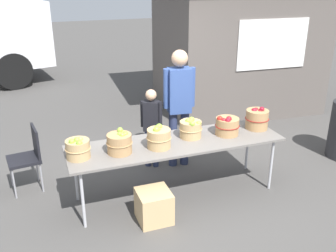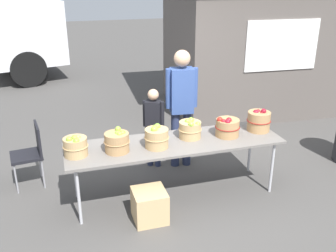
{
  "view_description": "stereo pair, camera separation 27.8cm",
  "coord_description": "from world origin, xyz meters",
  "px_view_note": "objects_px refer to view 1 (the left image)",
  "views": [
    {
      "loc": [
        -1.59,
        -4.04,
        2.71
      ],
      "look_at": [
        0.0,
        0.3,
        0.85
      ],
      "focal_mm": 40.89,
      "sensor_mm": 36.0,
      "label": 1
    },
    {
      "loc": [
        -1.32,
        -4.13,
        2.71
      ],
      "look_at": [
        0.0,
        0.3,
        0.85
      ],
      "focal_mm": 40.89,
      "sensor_mm": 36.0,
      "label": 2
    }
  ],
  "objects_px": {
    "market_table": "(176,145)",
    "folding_chair": "(29,154)",
    "apple_basket_green_1": "(120,143)",
    "produce_crate": "(154,206)",
    "apple_basket_red_0": "(227,126)",
    "child_customer": "(151,122)",
    "apple_basket_green_2": "(159,137)",
    "apple_basket_green_0": "(78,148)",
    "apple_basket_red_1": "(257,119)",
    "vendor_adult": "(179,100)",
    "apple_basket_green_3": "(191,128)"
  },
  "relations": [
    {
      "from": "apple_basket_green_0",
      "to": "apple_basket_green_1",
      "type": "relative_size",
      "value": 0.95
    },
    {
      "from": "apple_basket_green_2",
      "to": "apple_basket_red_0",
      "type": "xyz_separation_m",
      "value": [
        0.96,
        0.07,
        -0.01
      ]
    },
    {
      "from": "apple_basket_green_2",
      "to": "folding_chair",
      "type": "bearing_deg",
      "value": 149.51
    },
    {
      "from": "market_table",
      "to": "apple_basket_red_1",
      "type": "xyz_separation_m",
      "value": [
        1.18,
        0.05,
        0.17
      ]
    },
    {
      "from": "apple_basket_red_1",
      "to": "market_table",
      "type": "bearing_deg",
      "value": -177.65
    },
    {
      "from": "apple_basket_red_1",
      "to": "folding_chair",
      "type": "height_order",
      "value": "apple_basket_red_1"
    },
    {
      "from": "child_customer",
      "to": "folding_chair",
      "type": "relative_size",
      "value": 1.39
    },
    {
      "from": "apple_basket_red_1",
      "to": "child_customer",
      "type": "height_order",
      "value": "child_customer"
    },
    {
      "from": "apple_basket_green_2",
      "to": "apple_basket_red_1",
      "type": "bearing_deg",
      "value": 4.9
    },
    {
      "from": "child_customer",
      "to": "apple_basket_green_0",
      "type": "bearing_deg",
      "value": 65.86
    },
    {
      "from": "apple_basket_green_1",
      "to": "folding_chair",
      "type": "xyz_separation_m",
      "value": [
        -1.03,
        0.87,
        -0.36
      ]
    },
    {
      "from": "apple_basket_green_3",
      "to": "folding_chair",
      "type": "xyz_separation_m",
      "value": [
        -1.98,
        0.73,
        -0.36
      ]
    },
    {
      "from": "market_table",
      "to": "apple_basket_green_2",
      "type": "xyz_separation_m",
      "value": [
        -0.25,
        -0.07,
        0.17
      ]
    },
    {
      "from": "market_table",
      "to": "produce_crate",
      "type": "bearing_deg",
      "value": -135.2
    },
    {
      "from": "apple_basket_green_0",
      "to": "apple_basket_green_1",
      "type": "bearing_deg",
      "value": -3.35
    },
    {
      "from": "apple_basket_green_0",
      "to": "market_table",
      "type": "bearing_deg",
      "value": 1.35
    },
    {
      "from": "market_table",
      "to": "vendor_adult",
      "type": "relative_size",
      "value": 1.55
    },
    {
      "from": "apple_basket_red_1",
      "to": "folding_chair",
      "type": "distance_m",
      "value": 3.06
    },
    {
      "from": "apple_basket_green_0",
      "to": "child_customer",
      "type": "xyz_separation_m",
      "value": [
        1.15,
        0.89,
        -0.17
      ]
    },
    {
      "from": "apple_basket_green_1",
      "to": "child_customer",
      "type": "height_order",
      "value": "child_customer"
    },
    {
      "from": "apple_basket_red_0",
      "to": "folding_chair",
      "type": "relative_size",
      "value": 0.37
    },
    {
      "from": "apple_basket_green_0",
      "to": "apple_basket_green_1",
      "type": "xyz_separation_m",
      "value": [
        0.47,
        -0.03,
        0.0
      ]
    },
    {
      "from": "apple_basket_red_1",
      "to": "apple_basket_green_3",
      "type": "bearing_deg",
      "value": 178.25
    },
    {
      "from": "folding_chair",
      "to": "produce_crate",
      "type": "xyz_separation_m",
      "value": [
        1.31,
        -1.25,
        -0.32
      ]
    },
    {
      "from": "apple_basket_green_0",
      "to": "apple_basket_green_3",
      "type": "xyz_separation_m",
      "value": [
        1.43,
        0.11,
        0.0
      ]
    },
    {
      "from": "market_table",
      "to": "folding_chair",
      "type": "xyz_separation_m",
      "value": [
        -1.76,
        0.81,
        -0.21
      ]
    },
    {
      "from": "apple_basket_green_2",
      "to": "apple_basket_red_0",
      "type": "bearing_deg",
      "value": 4.22
    },
    {
      "from": "apple_basket_green_1",
      "to": "apple_basket_green_2",
      "type": "xyz_separation_m",
      "value": [
        0.47,
        -0.02,
        0.01
      ]
    },
    {
      "from": "apple_basket_red_0",
      "to": "folding_chair",
      "type": "xyz_separation_m",
      "value": [
        -2.46,
        0.81,
        -0.36
      ]
    },
    {
      "from": "child_customer",
      "to": "market_table",
      "type": "bearing_deg",
      "value": 121.61
    },
    {
      "from": "vendor_adult",
      "to": "apple_basket_red_1",
      "type": "bearing_deg",
      "value": 146.27
    },
    {
      "from": "market_table",
      "to": "apple_basket_green_1",
      "type": "distance_m",
      "value": 0.75
    },
    {
      "from": "apple_basket_green_3",
      "to": "child_customer",
      "type": "bearing_deg",
      "value": 109.42
    },
    {
      "from": "apple_basket_green_1",
      "to": "produce_crate",
      "type": "bearing_deg",
      "value": -53.87
    },
    {
      "from": "apple_basket_green_0",
      "to": "folding_chair",
      "type": "relative_size",
      "value": 0.34
    },
    {
      "from": "market_table",
      "to": "produce_crate",
      "type": "distance_m",
      "value": 0.82
    },
    {
      "from": "apple_basket_red_0",
      "to": "apple_basket_red_1",
      "type": "relative_size",
      "value": 1.0
    },
    {
      "from": "apple_basket_red_0",
      "to": "market_table",
      "type": "bearing_deg",
      "value": 179.68
    },
    {
      "from": "vendor_adult",
      "to": "apple_basket_green_0",
      "type": "bearing_deg",
      "value": 34.42
    },
    {
      "from": "apple_basket_green_2",
      "to": "apple_basket_red_0",
      "type": "relative_size",
      "value": 0.95
    },
    {
      "from": "folding_chair",
      "to": "produce_crate",
      "type": "height_order",
      "value": "folding_chair"
    },
    {
      "from": "vendor_adult",
      "to": "child_customer",
      "type": "distance_m",
      "value": 0.51
    },
    {
      "from": "apple_basket_red_1",
      "to": "folding_chair",
      "type": "relative_size",
      "value": 0.37
    },
    {
      "from": "folding_chair",
      "to": "produce_crate",
      "type": "relative_size",
      "value": 2.27
    },
    {
      "from": "apple_basket_green_2",
      "to": "produce_crate",
      "type": "height_order",
      "value": "apple_basket_green_2"
    },
    {
      "from": "apple_basket_green_0",
      "to": "vendor_adult",
      "type": "xyz_separation_m",
      "value": [
        1.55,
        0.8,
        0.15
      ]
    },
    {
      "from": "market_table",
      "to": "vendor_adult",
      "type": "height_order",
      "value": "vendor_adult"
    },
    {
      "from": "vendor_adult",
      "to": "child_customer",
      "type": "xyz_separation_m",
      "value": [
        -0.39,
        0.09,
        -0.32
      ]
    },
    {
      "from": "apple_basket_green_0",
      "to": "apple_basket_red_0",
      "type": "distance_m",
      "value": 1.91
    },
    {
      "from": "vendor_adult",
      "to": "folding_chair",
      "type": "distance_m",
      "value": 2.16
    }
  ]
}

